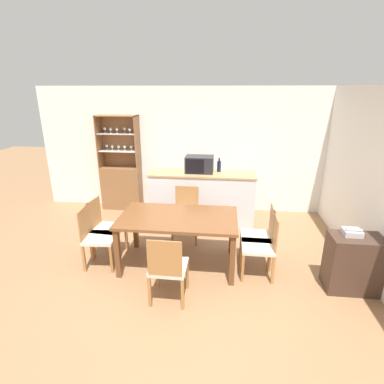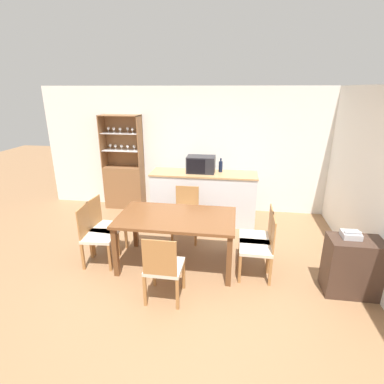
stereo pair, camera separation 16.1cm
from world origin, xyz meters
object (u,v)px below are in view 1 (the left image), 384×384
dining_table (178,222)px  dining_chair_side_left_far (105,228)px  side_cabinet (353,263)px  microwave (199,164)px  wine_bottle (219,166)px  dining_chair_side_right_far (259,236)px  telephone (352,232)px  display_cabinet (122,181)px  dining_chair_head_near (168,268)px  dining_chair_side_left_near (97,237)px  dining_chair_head_far (186,214)px  dining_chair_side_right_near (261,246)px

dining_table → dining_chair_side_left_far: size_ratio=1.85×
side_cabinet → microwave: bearing=137.9°
wine_bottle → dining_chair_side_right_far: bearing=-67.3°
wine_bottle → telephone: size_ratio=1.22×
dining_chair_side_right_far → telephone: size_ratio=4.18×
display_cabinet → dining_chair_head_near: size_ratio=2.19×
dining_chair_side_right_far → dining_chair_head_near: same height
dining_chair_side_left_near → telephone: (3.43, -0.14, 0.34)m
dining_chair_side_left_near → dining_table: bearing=93.0°
dining_table → wine_bottle: size_ratio=6.32×
dining_chair_head_near → telephone: 2.34m
microwave → wine_bottle: (0.37, 0.08, -0.05)m
dining_chair_head_far → telephone: 2.53m
dining_chair_side_right_near → dining_chair_side_right_far: 0.29m
display_cabinet → dining_table: display_cabinet is taller
dining_chair_side_right_far → side_cabinet: (1.14, -0.48, -0.08)m
dining_chair_side_right_near → dining_chair_head_near: (-1.18, -0.67, 0.00)m
dining_chair_side_left_near → side_cabinet: dining_chair_side_left_near is taller
display_cabinet → dining_chair_side_left_near: (0.39, -2.25, -0.14)m
telephone → dining_table: bearing=172.7°
display_cabinet → dining_chair_head_near: display_cabinet is taller
display_cabinet → wine_bottle: bearing=-10.7°
dining_chair_side_right_far → microwave: microwave is taller
dining_table → dining_chair_side_right_far: size_ratio=1.85×
dining_chair_head_near → display_cabinet: bearing=118.8°
dining_table → dining_chair_head_far: (-0.00, 0.82, -0.22)m
dining_chair_head_near → microwave: (0.16, 2.44, 0.68)m
display_cabinet → dining_table: size_ratio=1.19×
microwave → telephone: size_ratio=2.41×
dining_chair_side_right_near → microwave: 2.15m
display_cabinet → dining_chair_side_right_near: display_cabinet is taller
display_cabinet → dining_chair_side_right_far: display_cabinet is taller
display_cabinet → dining_chair_head_near: bearing=-61.7°
wine_bottle → side_cabinet: bearing=-48.7°
dining_table → telephone: bearing=-7.3°
dining_table → dining_chair_side_left_near: dining_chair_side_left_near is taller
microwave → side_cabinet: bearing=-42.1°
side_cabinet → telephone: telephone is taller
telephone → dining_chair_head_far: bearing=153.8°
dining_chair_side_right_far → dining_chair_side_left_far: (-2.35, 0.00, 0.00)m
display_cabinet → telephone: size_ratio=9.17×
dining_chair_head_far → side_cabinet: size_ratio=1.20×
dining_chair_side_left_far → display_cabinet: bearing=-164.1°
dining_chair_side_left_near → dining_chair_side_right_far: 2.37m
dining_chair_side_right_near → dining_chair_head_far: 1.52m
dining_table → side_cabinet: 2.36m
dining_chair_head_near → dining_chair_side_left_far: size_ratio=1.00×
display_cabinet → dining_chair_head_far: bearing=-39.2°
display_cabinet → dining_chair_head_near: (1.57, -2.92, -0.14)m
dining_chair_side_right_near → telephone: (1.08, -0.14, 0.34)m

